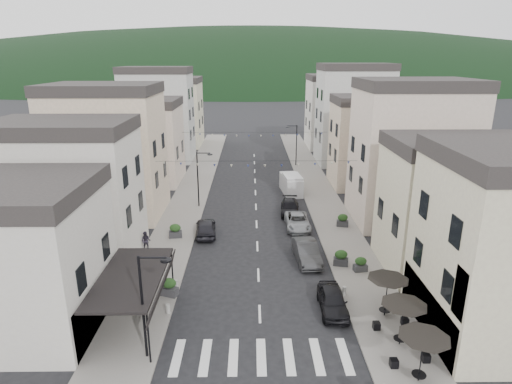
% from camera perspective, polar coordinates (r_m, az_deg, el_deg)
% --- Properties ---
extents(ground, '(700.00, 700.00, 0.00)m').
position_cam_1_polar(ground, '(23.05, 0.83, -24.21)').
color(ground, black).
rests_on(ground, ground).
extents(sidewalk_left, '(4.00, 76.00, 0.12)m').
position_cam_1_polar(sidewalk_left, '(51.97, -8.38, 0.28)').
color(sidewalk_left, slate).
rests_on(sidewalk_left, ground).
extents(sidewalk_right, '(4.00, 76.00, 0.12)m').
position_cam_1_polar(sidewalk_right, '(52.12, 8.19, 0.34)').
color(sidewalk_right, slate).
rests_on(sidewalk_right, ground).
extents(hill_backdrop, '(640.00, 360.00, 70.00)m').
position_cam_1_polar(hill_backdrop, '(317.54, -0.61, 14.82)').
color(hill_backdrop, black).
rests_on(hill_backdrop, ground).
extents(boutique_awning, '(3.77, 7.50, 3.28)m').
position_cam_1_polar(boutique_awning, '(26.21, -15.79, -10.99)').
color(boutique_awning, black).
rests_on(boutique_awning, ground).
extents(buildings_row_left, '(10.20, 54.16, 14.00)m').
position_cam_1_polar(buildings_row_left, '(57.43, -14.91, 7.75)').
color(buildings_row_left, beige).
rests_on(buildings_row_left, ground).
extents(buildings_row_right, '(10.20, 54.16, 14.50)m').
position_cam_1_polar(buildings_row_right, '(56.55, 14.86, 7.81)').
color(buildings_row_right, '#BDB196').
rests_on(buildings_row_right, ground).
extents(cafe_terrace, '(2.50, 8.10, 2.53)m').
position_cam_1_polar(cafe_terrace, '(25.21, 19.07, -14.54)').
color(cafe_terrace, black).
rests_on(cafe_terrace, ground).
extents(streetlamp_left_near, '(1.70, 0.56, 6.00)m').
position_cam_1_polar(streetlamp_left_near, '(23.06, -14.29, -13.39)').
color(streetlamp_left_near, black).
rests_on(streetlamp_left_near, ground).
extents(streetlamp_left_far, '(1.70, 0.56, 6.00)m').
position_cam_1_polar(streetlamp_left_far, '(45.03, -7.44, 2.44)').
color(streetlamp_left_far, black).
rests_on(streetlamp_left_far, ground).
extents(streetlamp_right_far, '(1.70, 0.56, 6.00)m').
position_cam_1_polar(streetlamp_right_far, '(62.60, 5.17, 6.79)').
color(streetlamp_right_far, black).
rests_on(streetlamp_right_far, ground).
extents(bollards, '(11.66, 10.26, 0.60)m').
position_cam_1_polar(bollards, '(27.16, 0.53, -15.78)').
color(bollards, gray).
rests_on(bollards, ground).
extents(bunting_near, '(19.00, 0.28, 0.62)m').
position_cam_1_polar(bunting_near, '(40.36, 0.06, 3.68)').
color(bunting_near, black).
rests_on(bunting_near, ground).
extents(bunting_far, '(19.00, 0.28, 0.62)m').
position_cam_1_polar(bunting_far, '(56.02, -0.15, 7.62)').
color(bunting_far, black).
rests_on(bunting_far, ground).
extents(parked_car_a, '(1.74, 4.17, 1.41)m').
position_cam_1_polar(parked_car_a, '(28.18, 10.18, -14.05)').
color(parked_car_a, black).
rests_on(parked_car_a, ground).
extents(parked_car_b, '(2.01, 4.81, 1.55)m').
position_cam_1_polar(parked_car_b, '(34.00, 6.77, -7.95)').
color(parked_car_b, '#2E2E30').
rests_on(parked_car_b, ground).
extents(parked_car_c, '(2.19, 4.73, 1.31)m').
position_cam_1_polar(parked_car_c, '(40.24, 5.55, -3.93)').
color(parked_car_c, '#94979C').
rests_on(parked_car_c, ground).
extents(parked_car_d, '(2.18, 4.64, 1.31)m').
position_cam_1_polar(parked_car_d, '(43.85, 4.54, -2.06)').
color(parked_car_d, black).
rests_on(parked_car_d, ground).
extents(parked_car_e, '(2.16, 4.52, 1.49)m').
position_cam_1_polar(parked_car_e, '(38.74, -6.72, -4.69)').
color(parked_car_e, black).
rests_on(parked_car_e, ground).
extents(delivery_van, '(2.47, 5.01, 2.31)m').
position_cam_1_polar(delivery_van, '(50.33, 4.73, 1.11)').
color(delivery_van, silver).
rests_on(delivery_van, ground).
extents(pedestrian_a, '(0.76, 0.61, 1.83)m').
position_cam_1_polar(pedestrian_a, '(31.12, -15.64, -10.53)').
color(pedestrian_a, black).
rests_on(pedestrian_a, sidewalk_left).
extents(pedestrian_b, '(0.85, 0.70, 1.63)m').
position_cam_1_polar(pedestrian_b, '(36.38, -14.45, -6.35)').
color(pedestrian_b, '#24202B').
rests_on(pedestrian_b, sidewalk_left).
extents(planter_la, '(1.26, 0.97, 1.25)m').
position_cam_1_polar(planter_la, '(29.70, -11.51, -12.31)').
color(planter_la, '#323234').
rests_on(planter_la, sidewalk_left).
extents(planter_lb, '(1.19, 0.76, 1.25)m').
position_cam_1_polar(planter_lb, '(38.43, -10.71, -5.11)').
color(planter_lb, '#28282A').
rests_on(planter_lb, sidewalk_left).
extents(planter_ra, '(1.07, 0.72, 1.11)m').
position_cam_1_polar(planter_ra, '(33.08, 13.76, -9.34)').
color(planter_ra, '#313134').
rests_on(planter_ra, sidewalk_right).
extents(planter_rb, '(1.21, 0.83, 1.24)m').
position_cam_1_polar(planter_rb, '(33.59, 11.26, -8.60)').
color(planter_rb, '#28282A').
rests_on(planter_rb, sidewalk_right).
extents(planter_rc, '(1.17, 0.78, 1.21)m').
position_cam_1_polar(planter_rc, '(41.00, 11.47, -3.72)').
color(planter_rc, '#2D2D2F').
rests_on(planter_rc, sidewalk_right).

